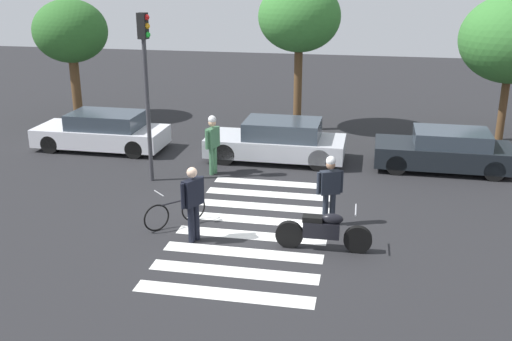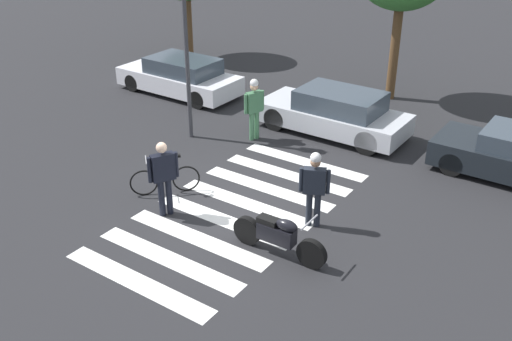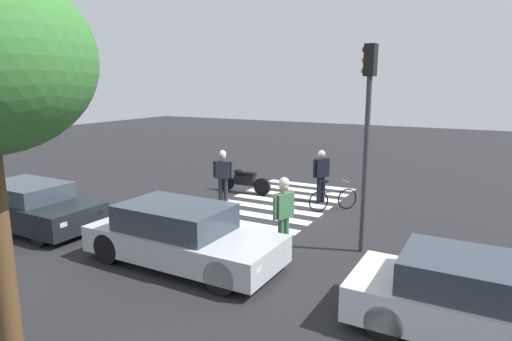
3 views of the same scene
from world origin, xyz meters
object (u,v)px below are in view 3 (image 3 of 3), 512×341
at_px(police_motorcycle, 244,181).
at_px(officer_on_foot, 321,172).
at_px(car_silver_sedan, 181,236).
at_px(traffic_light_pole, 367,118).
at_px(car_black_suv, 31,206).
at_px(car_white_van, 493,304).
at_px(officer_by_motorcycle, 223,172).
at_px(leaning_bicycle, 333,199).
at_px(pedestrian_bystander, 284,209).

relative_size(police_motorcycle, officer_on_foot, 1.20).
bearing_deg(car_silver_sedan, traffic_light_pole, -141.82).
bearing_deg(car_black_suv, car_white_van, 179.75).
bearing_deg(car_white_van, officer_by_motorcycle, -31.28).
relative_size(police_motorcycle, leaning_bicycle, 1.70).
distance_m(officer_by_motorcycle, car_white_van, 9.49).
relative_size(pedestrian_bystander, traffic_light_pole, 0.38).
xyz_separation_m(car_white_van, traffic_light_pole, (2.76, -2.71, 2.57)).
bearing_deg(leaning_bicycle, traffic_light_pole, 119.90).
distance_m(car_white_van, car_black_suv, 11.30).
height_order(officer_by_motorcycle, car_white_van, officer_by_motorcycle).
height_order(leaning_bicycle, traffic_light_pole, traffic_light_pole).
bearing_deg(officer_on_foot, car_silver_sedan, 81.47).
distance_m(leaning_bicycle, pedestrian_bystander, 3.93).
distance_m(leaning_bicycle, traffic_light_pole, 4.42).
bearing_deg(police_motorcycle, car_black_suv, 62.77).
xyz_separation_m(leaning_bicycle, officer_on_foot, (0.68, -0.73, 0.66)).
height_order(officer_by_motorcycle, pedestrian_bystander, pedestrian_bystander).
distance_m(leaning_bicycle, officer_on_foot, 1.20).
relative_size(car_silver_sedan, car_black_suv, 1.07).
bearing_deg(officer_on_foot, car_black_suv, 45.87).
distance_m(officer_on_foot, car_white_van, 8.22).
xyz_separation_m(car_silver_sedan, traffic_light_pole, (-3.32, -2.61, 2.54)).
relative_size(officer_by_motorcycle, car_white_van, 0.40).
xyz_separation_m(officer_on_foot, car_silver_sedan, (0.95, 6.30, -0.39)).
bearing_deg(car_black_suv, pedestrian_bystander, -165.85).
height_order(pedestrian_bystander, car_black_suv, pedestrian_bystander).
bearing_deg(leaning_bicycle, officer_by_motorcycle, 11.45).
distance_m(leaning_bicycle, car_black_suv, 8.85).
height_order(car_white_van, car_silver_sedan, car_silver_sedan).
xyz_separation_m(pedestrian_bystander, car_silver_sedan, (1.70, 1.70, -0.42)).
xyz_separation_m(officer_by_motorcycle, traffic_light_pole, (-5.34, 2.22, 2.17)).
relative_size(police_motorcycle, car_silver_sedan, 0.48).
relative_size(officer_by_motorcycle, car_silver_sedan, 0.40).
relative_size(car_white_van, traffic_light_pole, 0.93).
bearing_deg(pedestrian_bystander, leaning_bicycle, -88.79).
bearing_deg(car_silver_sedan, officer_by_motorcycle, -67.30).
distance_m(police_motorcycle, pedestrian_bystander, 5.86).
xyz_separation_m(pedestrian_bystander, traffic_light_pole, (-1.62, -0.91, 2.13)).
bearing_deg(officer_by_motorcycle, police_motorcycle, -91.01).
height_order(car_white_van, car_black_suv, car_white_van).
relative_size(pedestrian_bystander, car_black_suv, 0.44).
relative_size(officer_on_foot, pedestrian_bystander, 0.98).
relative_size(police_motorcycle, car_white_van, 0.48).
bearing_deg(police_motorcycle, officer_on_foot, -178.02).
bearing_deg(police_motorcycle, leaning_bicycle, 170.11).
height_order(police_motorcycle, officer_by_motorcycle, officer_by_motorcycle).
bearing_deg(traffic_light_pole, car_white_van, 135.59).
height_order(pedestrian_bystander, car_silver_sedan, pedestrian_bystander).
height_order(car_silver_sedan, traffic_light_pole, traffic_light_pole).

